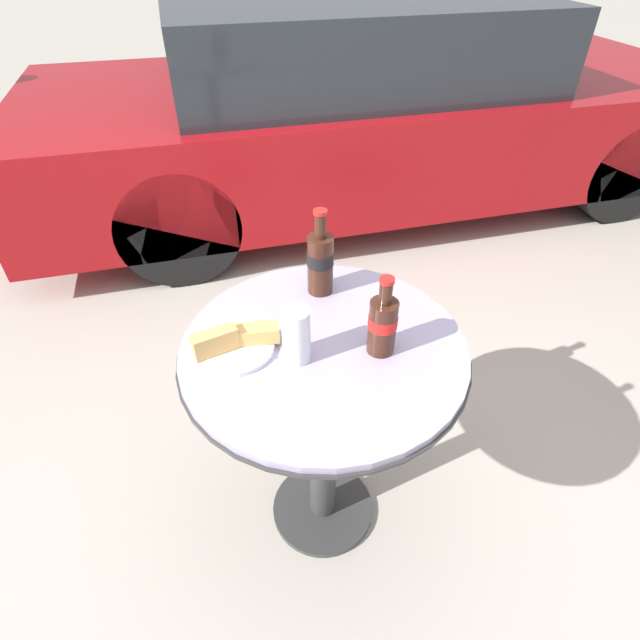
# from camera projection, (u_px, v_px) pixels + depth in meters

# --- Properties ---
(ground_plane) EXTENTS (30.00, 30.00, 0.00)m
(ground_plane) POSITION_uv_depth(u_px,v_px,m) (323.00, 509.00, 1.74)
(ground_plane) COLOR #A8A093
(bistro_table) EXTENTS (0.73, 0.73, 0.78)m
(bistro_table) POSITION_uv_depth(u_px,v_px,m) (323.00, 392.00, 1.35)
(bistro_table) COLOR #333333
(bistro_table) RESTS_ON ground_plane
(cola_bottle_left) EXTENTS (0.07, 0.07, 0.21)m
(cola_bottle_left) POSITION_uv_depth(u_px,v_px,m) (383.00, 323.00, 1.18)
(cola_bottle_left) COLOR #3D1E14
(cola_bottle_left) RESTS_ON bistro_table
(cola_bottle_right) EXTENTS (0.07, 0.07, 0.25)m
(cola_bottle_right) POSITION_uv_depth(u_px,v_px,m) (320.00, 261.00, 1.36)
(cola_bottle_right) COLOR #3D1E14
(cola_bottle_right) RESTS_ON bistro_table
(drinking_glass) EXTENTS (0.07, 0.07, 0.14)m
(drinking_glass) POSITION_uv_depth(u_px,v_px,m) (296.00, 337.00, 1.16)
(drinking_glass) COLOR black
(drinking_glass) RESTS_ON bistro_table
(lunch_plate_near) EXTENTS (0.22, 0.20, 0.07)m
(lunch_plate_near) POSITION_uv_depth(u_px,v_px,m) (234.00, 342.00, 1.22)
(lunch_plate_near) COLOR white
(lunch_plate_near) RESTS_ON bistro_table
(parked_car) EXTENTS (4.49, 1.81, 1.23)m
(parked_car) POSITION_uv_depth(u_px,v_px,m) (371.00, 107.00, 3.33)
(parked_car) COLOR #9E0F14
(parked_car) RESTS_ON ground_plane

